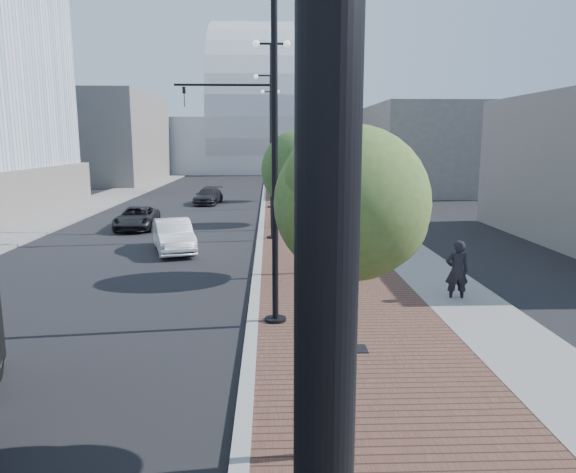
{
  "coord_description": "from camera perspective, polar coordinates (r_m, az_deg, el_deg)",
  "views": [
    {
      "loc": [
        0.46,
        -3.26,
        4.77
      ],
      "look_at": [
        1.0,
        12.0,
        2.0
      ],
      "focal_mm": 33.0,
      "sensor_mm": 36.0,
      "label": 1
    }
  ],
  "objects": [
    {
      "name": "sidewalk",
      "position": [
        43.62,
        1.99,
        4.08
      ],
      "size": [
        7.0,
        140.0,
        0.12
      ],
      "primitive_type": "cube",
      "color": "#4C2D23",
      "rests_on": "ground"
    },
    {
      "name": "concrete_strip",
      "position": [
        43.89,
        5.52,
        4.09
      ],
      "size": [
        2.4,
        140.0,
        0.13
      ],
      "primitive_type": "cube",
      "color": "slate",
      "rests_on": "ground"
    },
    {
      "name": "curb",
      "position": [
        43.52,
        -2.62,
        4.08
      ],
      "size": [
        0.3,
        140.0,
        0.14
      ],
      "primitive_type": "cube",
      "color": "gray",
      "rests_on": "ground"
    },
    {
      "name": "west_sidewalk",
      "position": [
        45.55,
        -19.24,
        3.78
      ],
      "size": [
        4.0,
        140.0,
        0.12
      ],
      "primitive_type": "cube",
      "color": "slate",
      "rests_on": "ground"
    },
    {
      "name": "white_sedan",
      "position": [
        23.57,
        -12.24,
        0.09
      ],
      "size": [
        2.62,
        4.47,
        1.39
      ],
      "primitive_type": "imported",
      "rotation": [
        0.0,
        0.0,
        0.29
      ],
      "color": "silver",
      "rests_on": "ground"
    },
    {
      "name": "dark_car_mid",
      "position": [
        30.16,
        -15.97,
        1.94
      ],
      "size": [
        2.19,
        4.4,
        1.2
      ],
      "primitive_type": "imported",
      "rotation": [
        0.0,
        0.0,
        0.05
      ],
      "color": "black",
      "rests_on": "ground"
    },
    {
      "name": "dark_car_far",
      "position": [
        40.89,
        -8.58,
        4.33
      ],
      "size": [
        2.09,
        4.33,
        1.22
      ],
      "primitive_type": "imported",
      "rotation": [
        0.0,
        0.0,
        -0.09
      ],
      "color": "black",
      "rests_on": "ground"
    },
    {
      "name": "pedestrian",
      "position": [
        16.56,
        17.74,
        -3.58
      ],
      "size": [
        0.72,
        0.51,
        1.88
      ],
      "primitive_type": "imported",
      "rotation": [
        0.0,
        0.0,
        3.05
      ],
      "color": "black",
      "rests_on": "ground"
    },
    {
      "name": "streetlight_0",
      "position": [
        1.27,
        4.37,
        12.41
      ],
      "size": [
        1.72,
        0.56,
        9.28
      ],
      "color": "black",
      "rests_on": "ground"
    },
    {
      "name": "streetlight_1",
      "position": [
        13.27,
        -1.93,
        8.43
      ],
      "size": [
        1.44,
        0.56,
        9.21
      ],
      "color": "black",
      "rests_on": "ground"
    },
    {
      "name": "streetlight_2",
      "position": [
        25.26,
        -1.74,
        10.39
      ],
      "size": [
        1.72,
        0.56,
        9.28
      ],
      "color": "black",
      "rests_on": "ground"
    },
    {
      "name": "streetlight_3",
      "position": [
        37.26,
        -2.01,
        9.62
      ],
      "size": [
        1.44,
        0.56,
        9.21
      ],
      "color": "black",
      "rests_on": "ground"
    },
    {
      "name": "streetlight_4",
      "position": [
        49.26,
        -1.89,
        10.34
      ],
      "size": [
        1.72,
        0.56,
        9.28
      ],
      "color": "black",
      "rests_on": "ground"
    },
    {
      "name": "traffic_mast",
      "position": [
        28.27,
        -3.63,
        10.7
      ],
      "size": [
        5.09,
        0.2,
        8.0
      ],
      "color": "black",
      "rests_on": "ground"
    },
    {
      "name": "tree_0",
      "position": [
        7.43,
        7.18,
        3.45
      ],
      "size": [
        2.24,
        2.17,
        5.0
      ],
      "color": "#382619",
      "rests_on": "ground"
    },
    {
      "name": "tree_1",
      "position": [
        18.35,
        1.7,
        7.14
      ],
      "size": [
        2.83,
        2.83,
        5.19
      ],
      "color": "#382619",
      "rests_on": "ground"
    },
    {
      "name": "tree_2",
      "position": [
        30.34,
        0.22,
        7.83
      ],
      "size": [
        2.66,
        2.66,
        4.81
      ],
      "color": "#382619",
      "rests_on": "ground"
    },
    {
      "name": "tree_3",
      "position": [
        42.32,
        -0.42,
        8.53
      ],
      "size": [
        2.32,
        2.26,
        4.62
      ],
      "color": "#382619",
      "rests_on": "ground"
    },
    {
      "name": "convention_center",
      "position": [
        88.3,
        -3.69,
        11.07
      ],
      "size": [
        50.0,
        30.0,
        50.0
      ],
      "color": "#AEB4B9",
      "rests_on": "ground"
    },
    {
      "name": "commercial_block_nw",
      "position": [
        66.49,
        -20.26,
        9.86
      ],
      "size": [
        14.0,
        20.0,
        10.0
      ],
      "primitive_type": "cube",
      "color": "slate",
      "rests_on": "ground"
    },
    {
      "name": "commercial_block_ne",
      "position": [
        55.49,
        14.43,
        9.17
      ],
      "size": [
        12.0,
        22.0,
        8.0
      ],
      "primitive_type": "cube",
      "color": "#5E5954",
      "rests_on": "ground"
    },
    {
      "name": "utility_cover_1",
      "position": [
        12.33,
        7.33,
        -11.91
      ],
      "size": [
        0.5,
        0.5,
        0.02
      ],
      "primitive_type": "cube",
      "color": "black",
      "rests_on": "sidewalk"
    },
    {
      "name": "utility_cover_2",
      "position": [
        22.82,
        2.89,
        -1.46
      ],
      "size": [
        0.5,
        0.5,
        0.02
      ],
      "primitive_type": "cube",
      "color": "black",
      "rests_on": "sidewalk"
    }
  ]
}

